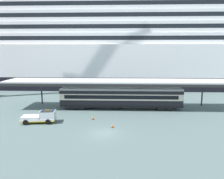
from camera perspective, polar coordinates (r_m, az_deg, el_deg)
The scene contains 8 objects.
ground_plane at distance 29.88m, azimuth -1.99°, elevation -11.57°, with size 400.00×400.00×0.00m, color slate.
cruise_ship at distance 72.82m, azimuth -8.70°, elevation 12.41°, with size 152.32×25.00×41.92m.
platform_canopy at distance 41.40m, azimuth 2.39°, elevation 2.15°, with size 44.53×6.47×5.55m.
train_carriage at distance 41.53m, azimuth 2.36°, elevation -2.07°, with size 23.19×2.81×4.11m.
service_truck at distance 35.61m, azimuth -18.11°, elevation -6.81°, with size 5.40×2.71×2.02m.
traffic_cone_near at distance 31.94m, azimuth 0.06°, elevation -9.54°, with size 0.36×0.36×0.61m.
traffic_cone_mid at distance 35.69m, azimuth -5.09°, elevation -7.40°, with size 0.36×0.36×0.68m.
quay_bollard at distance 38.74m, azimuth -18.22°, elevation -6.19°, with size 0.48×0.48×0.96m.
Camera 1 is at (2.08, -27.71, 10.97)m, focal length 34.51 mm.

